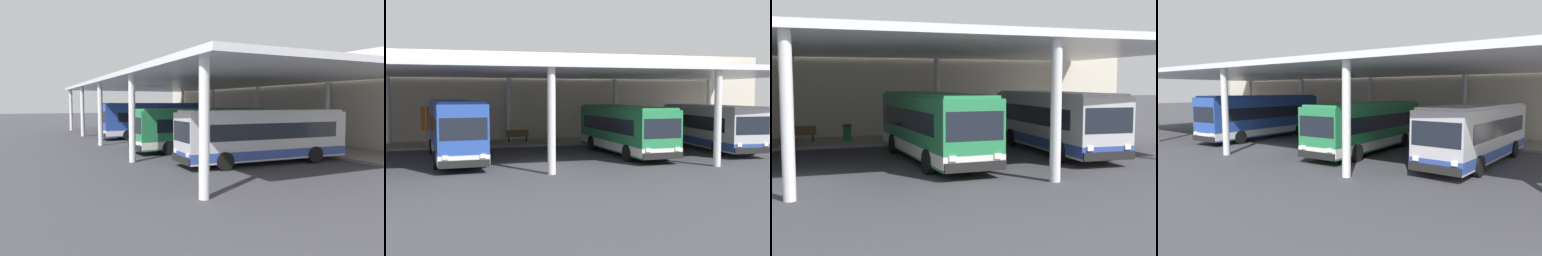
# 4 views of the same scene
# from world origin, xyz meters

# --- Properties ---
(ground_plane) EXTENTS (200.00, 200.00, 0.00)m
(ground_plane) POSITION_xyz_m (0.00, 0.00, 0.00)
(ground_plane) COLOR #3D3D42
(platform_kerb) EXTENTS (42.00, 4.50, 0.18)m
(platform_kerb) POSITION_xyz_m (0.00, 11.75, 0.09)
(platform_kerb) COLOR gray
(platform_kerb) RESTS_ON ground
(station_building_facade) EXTENTS (48.00, 1.60, 7.47)m
(station_building_facade) POSITION_xyz_m (0.00, 15.00, 3.73)
(station_building_facade) COLOR beige
(station_building_facade) RESTS_ON ground
(canopy_shelter) EXTENTS (40.00, 17.00, 5.55)m
(canopy_shelter) POSITION_xyz_m (0.00, 5.50, 5.29)
(canopy_shelter) COLOR silver
(canopy_shelter) RESTS_ON ground
(bus_nearest_bay) EXTENTS (3.23, 11.46, 3.57)m
(bus_nearest_bay) POSITION_xyz_m (-4.50, 4.07, 1.84)
(bus_nearest_bay) COLOR #284CA8
(bus_nearest_bay) RESTS_ON ground
(bus_second_bay) EXTENTS (3.02, 10.62, 3.17)m
(bus_second_bay) POSITION_xyz_m (6.28, 3.73, 1.66)
(bus_second_bay) COLOR #28844C
(bus_second_bay) RESTS_ON ground
(bus_middle_bay) EXTENTS (3.07, 10.64, 3.17)m
(bus_middle_bay) POSITION_xyz_m (13.01, 4.37, 1.66)
(bus_middle_bay) COLOR #B7B7BC
(bus_middle_bay) RESTS_ON ground
(bench_waiting) EXTENTS (1.80, 0.45, 0.92)m
(bench_waiting) POSITION_xyz_m (0.44, 11.82, 0.66)
(bench_waiting) COLOR brown
(bench_waiting) RESTS_ON platform_kerb
(trash_bin) EXTENTS (0.52, 0.52, 0.98)m
(trash_bin) POSITION_xyz_m (3.10, 11.50, 0.68)
(trash_bin) COLOR #236638
(trash_bin) RESTS_ON platform_kerb
(banner_sign) EXTENTS (0.70, 0.12, 3.20)m
(banner_sign) POSITION_xyz_m (-6.39, 10.94, 1.98)
(banner_sign) COLOR #B2B2B7
(banner_sign) RESTS_ON platform_kerb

